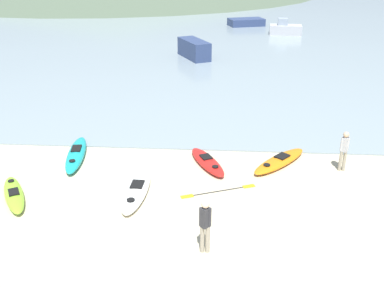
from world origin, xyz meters
TOP-DOWN VIEW (x-y plane):
  - bay_water at (0.00, 45.99)m, footprint 160.00×70.00m
  - kayak_on_sand_0 at (-7.01, 9.91)m, footprint 1.23×3.54m
  - kayak_on_sand_1 at (-8.16, 6.62)m, footprint 1.88×2.68m
  - kayak_on_sand_2 at (-4.02, 7.23)m, footprint 0.87×3.23m
  - kayak_on_sand_3 at (1.23, 9.93)m, footprint 2.63×2.92m
  - kayak_on_sand_5 at (-1.63, 9.65)m, footprint 1.83×2.78m
  - person_near_foreground at (-1.49, 4.14)m, footprint 0.34×0.30m
  - person_near_waterline at (3.56, 9.55)m, footprint 0.33×0.28m
  - moored_boat_0 at (4.79, 38.39)m, footprint 3.15×1.81m
  - moored_boat_1 at (1.23, 43.30)m, footprint 4.10×3.08m
  - moored_boat_3 at (-3.36, 27.85)m, footprint 2.78×3.73m
  - loose_paddle at (-1.15, 7.58)m, footprint 2.65×1.20m

SIDE VIEW (x-z plane):
  - loose_paddle at x=-1.15m, z-range 0.00..0.03m
  - bay_water at x=0.00m, z-range 0.00..0.06m
  - kayak_on_sand_2 at x=-4.02m, z-range -0.02..0.30m
  - kayak_on_sand_3 at x=1.23m, z-range -0.02..0.30m
  - kayak_on_sand_5 at x=-1.63m, z-range -0.02..0.31m
  - kayak_on_sand_1 at x=-8.16m, z-range -0.02..0.34m
  - kayak_on_sand_0 at x=-7.01m, z-range -0.02..0.37m
  - moored_boat_1 at x=1.23m, z-range 0.06..0.80m
  - moored_boat_0 at x=4.79m, z-range -0.17..1.34m
  - moored_boat_3 at x=-3.36m, z-range 0.06..1.41m
  - person_near_waterline at x=3.56m, z-range 0.12..1.73m
  - person_near_foreground at x=-1.49m, z-range 0.12..1.81m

